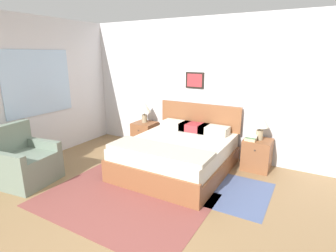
% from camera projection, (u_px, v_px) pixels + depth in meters
% --- Properties ---
extents(ground_plane, '(16.00, 16.00, 0.00)m').
position_uv_depth(ground_plane, '(107.00, 235.00, 2.90)').
color(ground_plane, olive).
extents(wall_back, '(7.64, 0.09, 2.60)m').
position_uv_depth(wall_back, '(208.00, 89.00, 4.99)').
color(wall_back, silver).
rests_on(wall_back, ground_plane).
extents(wall_left, '(0.08, 5.28, 2.60)m').
position_uv_depth(wall_left, '(49.00, 88.00, 5.01)').
color(wall_left, silver).
rests_on(wall_left, ground_plane).
extents(area_rug_main, '(2.27, 1.61, 0.01)m').
position_uv_depth(area_rug_main, '(123.00, 200.00, 3.59)').
color(area_rug_main, brown).
rests_on(area_rug_main, ground_plane).
extents(area_rug_bedside, '(0.89, 1.12, 0.01)m').
position_uv_depth(area_rug_bedside, '(237.00, 193.00, 3.76)').
color(area_rug_bedside, '#47567F').
rests_on(area_rug_bedside, ground_plane).
extents(bed, '(1.63, 1.90, 1.02)m').
position_uv_depth(bed, '(178.00, 154.00, 4.46)').
color(bed, brown).
rests_on(bed, ground_plane).
extents(armchair, '(0.85, 0.85, 0.90)m').
position_uv_depth(armchair, '(24.00, 163.00, 4.04)').
color(armchair, slate).
rests_on(armchair, ground_plane).
extents(nightstand_near_window, '(0.46, 0.46, 0.53)m').
position_uv_depth(nightstand_near_window, '(145.00, 135.00, 5.62)').
color(nightstand_near_window, brown).
rests_on(nightstand_near_window, ground_plane).
extents(nightstand_by_door, '(0.46, 0.46, 0.53)m').
position_uv_depth(nightstand_by_door, '(257.00, 154.00, 4.51)').
color(nightstand_by_door, brown).
rests_on(nightstand_by_door, ground_plane).
extents(table_lamp_near_window, '(0.27, 0.27, 0.47)m').
position_uv_depth(table_lamp_near_window, '(144.00, 108.00, 5.49)').
color(table_lamp_near_window, gray).
rests_on(table_lamp_near_window, nightstand_near_window).
extents(table_lamp_by_door, '(0.27, 0.27, 0.47)m').
position_uv_depth(table_lamp_by_door, '(261.00, 121.00, 4.37)').
color(table_lamp_by_door, gray).
rests_on(table_lamp_by_door, nightstand_by_door).
extents(book_thick_bottom, '(0.19, 0.28, 0.04)m').
position_uv_depth(book_thick_bottom, '(252.00, 138.00, 4.45)').
color(book_thick_bottom, beige).
rests_on(book_thick_bottom, nightstand_by_door).
extents(book_hardcover_middle, '(0.16, 0.21, 0.03)m').
position_uv_depth(book_hardcover_middle, '(252.00, 137.00, 4.44)').
color(book_hardcover_middle, '#4C7551').
rests_on(book_hardcover_middle, book_thick_bottom).
extents(book_novel_upper, '(0.20, 0.24, 0.02)m').
position_uv_depth(book_novel_upper, '(252.00, 135.00, 4.43)').
color(book_novel_upper, silver).
rests_on(book_novel_upper, book_hardcover_middle).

